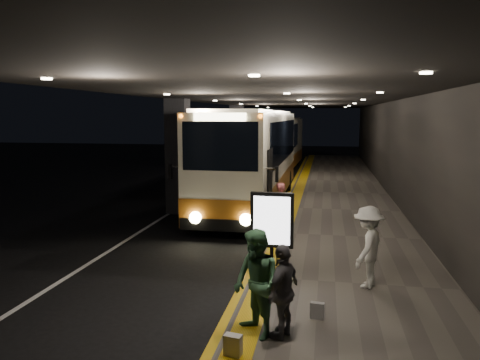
% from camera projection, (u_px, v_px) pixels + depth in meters
% --- Properties ---
extents(ground, '(90.00, 90.00, 0.00)m').
position_uv_depth(ground, '(186.00, 241.00, 14.15)').
color(ground, black).
extents(lane_line_white, '(0.12, 50.00, 0.01)m').
position_uv_depth(lane_line_white, '(180.00, 207.00, 19.34)').
color(lane_line_white, silver).
rests_on(lane_line_white, ground).
extents(kerb_stripe_yellow, '(0.18, 50.00, 0.01)m').
position_uv_depth(kerb_stripe_yellow, '(280.00, 211.00, 18.59)').
color(kerb_stripe_yellow, gold).
rests_on(kerb_stripe_yellow, ground).
extents(sidewalk, '(4.50, 50.00, 0.15)m').
position_uv_depth(sidewalk, '(341.00, 211.00, 18.15)').
color(sidewalk, '#514C44').
rests_on(sidewalk, ground).
extents(tactile_strip, '(0.50, 50.00, 0.01)m').
position_uv_depth(tactile_strip, '(292.00, 207.00, 18.48)').
color(tactile_strip, gold).
rests_on(tactile_strip, sidewalk).
extents(terminal_wall, '(0.10, 50.00, 6.00)m').
position_uv_depth(terminal_wall, '(405.00, 136.00, 17.34)').
color(terminal_wall, black).
rests_on(terminal_wall, ground).
extents(support_columns, '(0.80, 24.80, 4.40)m').
position_uv_depth(support_columns, '(178.00, 156.00, 18.01)').
color(support_columns, black).
rests_on(support_columns, ground).
extents(canopy, '(9.00, 50.00, 0.40)m').
position_uv_depth(canopy, '(285.00, 94.00, 17.93)').
color(canopy, black).
rests_on(canopy, support_columns).
extents(coach_main, '(2.58, 12.40, 3.85)m').
position_uv_depth(coach_main, '(253.00, 162.00, 19.53)').
color(coach_main, beige).
rests_on(coach_main, ground).
extents(coach_second, '(2.60, 11.16, 3.49)m').
position_uv_depth(coach_second, '(279.00, 146.00, 31.74)').
color(coach_second, beige).
rests_on(coach_second, ground).
extents(passenger_boarding, '(0.42, 0.60, 1.55)m').
position_uv_depth(passenger_boarding, '(282.00, 207.00, 14.61)').
color(passenger_boarding, '#CF6068').
rests_on(passenger_boarding, sidewalk).
extents(passenger_waiting_green, '(0.97, 1.01, 1.79)m').
position_uv_depth(passenger_waiting_green, '(256.00, 284.00, 7.64)').
color(passenger_waiting_green, '#3E704B').
rests_on(passenger_waiting_green, sidewalk).
extents(passenger_waiting_white, '(0.90, 1.24, 1.74)m').
position_uv_depth(passenger_waiting_white, '(368.00, 247.00, 9.87)').
color(passenger_waiting_white, silver).
rests_on(passenger_waiting_white, sidewalk).
extents(passenger_waiting_grey, '(0.78, 1.03, 1.56)m').
position_uv_depth(passenger_waiting_grey, '(283.00, 291.00, 7.63)').
color(passenger_waiting_grey, '#4E4D52').
rests_on(passenger_waiting_grey, sidewalk).
extents(bag_polka, '(0.25, 0.13, 0.30)m').
position_uv_depth(bag_polka, '(317.00, 311.00, 8.38)').
color(bag_polka, black).
rests_on(bag_polka, sidewalk).
extents(bag_plain, '(0.29, 0.20, 0.33)m').
position_uv_depth(bag_plain, '(233.00, 345.00, 7.08)').
color(bag_plain, '#B9B7AE').
rests_on(bag_plain, sidewalk).
extents(info_sign, '(0.94, 0.16, 1.98)m').
position_uv_depth(info_sign, '(272.00, 222.00, 10.10)').
color(info_sign, black).
rests_on(info_sign, sidewalk).
extents(stanchion_post, '(0.05, 0.05, 1.10)m').
position_uv_depth(stanchion_post, '(274.00, 227.00, 12.99)').
color(stanchion_post, black).
rests_on(stanchion_post, sidewalk).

